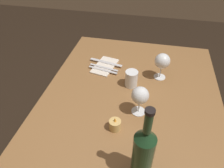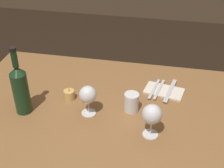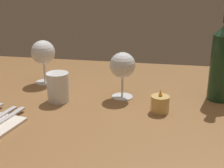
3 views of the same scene
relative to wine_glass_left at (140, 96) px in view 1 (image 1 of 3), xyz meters
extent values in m
cube|color=olive|center=(0.02, 0.05, -0.12)|extent=(1.30, 0.90, 0.04)
cylinder|color=brown|center=(0.60, -0.33, -0.49)|extent=(0.06, 0.06, 0.70)
cylinder|color=brown|center=(0.60, 0.43, -0.49)|extent=(0.06, 0.06, 0.70)
cylinder|color=white|center=(0.00, 0.00, -0.10)|extent=(0.07, 0.07, 0.00)
cylinder|color=white|center=(0.00, 0.00, -0.06)|extent=(0.01, 0.01, 0.07)
sphere|color=white|center=(0.00, 0.00, 0.00)|extent=(0.08, 0.08, 0.08)
cylinder|color=maroon|center=(0.00, 0.00, 0.00)|extent=(0.06, 0.06, 0.02)
cylinder|color=white|center=(0.29, -0.09, -0.10)|extent=(0.07, 0.07, 0.00)
cylinder|color=white|center=(0.29, -0.09, -0.06)|extent=(0.01, 0.01, 0.07)
sphere|color=white|center=(0.29, -0.09, 0.01)|extent=(0.08, 0.08, 0.08)
cylinder|color=maroon|center=(0.29, -0.09, 0.00)|extent=(0.06, 0.06, 0.01)
cylinder|color=#19381E|center=(-0.30, -0.04, 0.00)|extent=(0.07, 0.07, 0.20)
cone|color=#19381E|center=(-0.30, -0.04, 0.12)|extent=(0.07, 0.07, 0.03)
cylinder|color=#19381E|center=(-0.30, -0.04, 0.17)|extent=(0.03, 0.03, 0.08)
cylinder|color=black|center=(-0.30, -0.04, 0.22)|extent=(0.03, 0.03, 0.01)
cylinder|color=white|center=(0.19, 0.06, -0.06)|extent=(0.07, 0.07, 0.09)
cylinder|color=silver|center=(0.19, 0.06, -0.08)|extent=(0.06, 0.06, 0.04)
cylinder|color=#DBB266|center=(-0.12, 0.09, -0.08)|extent=(0.05, 0.05, 0.05)
cylinder|color=white|center=(-0.12, 0.09, -0.08)|extent=(0.04, 0.04, 0.03)
cone|color=#F99E2D|center=(-0.12, 0.09, -0.04)|extent=(0.01, 0.01, 0.02)
cube|color=silver|center=(0.33, 0.24, -0.10)|extent=(0.21, 0.15, 0.01)
cube|color=silver|center=(0.30, 0.24, -0.09)|extent=(0.05, 0.18, 0.00)
cube|color=silver|center=(0.28, 0.24, -0.09)|extent=(0.05, 0.18, 0.00)
cube|color=silver|center=(0.36, 0.24, -0.09)|extent=(0.06, 0.21, 0.00)
camera|label=1|loc=(-0.70, -0.02, 0.64)|focal=34.08mm
camera|label=2|loc=(0.32, -1.07, 0.80)|focal=50.10mm
camera|label=3|loc=(-0.13, 0.92, 0.28)|focal=51.26mm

